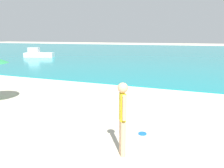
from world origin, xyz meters
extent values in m
cube|color=teal|center=(0.00, 44.41, 0.03)|extent=(160.00, 60.00, 0.06)
cylinder|color=#DDAD84|center=(1.87, 7.59, 0.42)|extent=(0.11, 0.11, 0.85)
cylinder|color=#DDAD84|center=(1.95, 7.47, 0.42)|extent=(0.11, 0.11, 0.85)
cube|color=yellow|center=(1.91, 7.53, 1.16)|extent=(0.20, 0.23, 0.63)
sphere|color=#DDAD84|center=(1.91, 7.53, 1.61)|extent=(0.23, 0.23, 0.23)
cylinder|color=#DDAD84|center=(1.82, 7.66, 1.20)|extent=(0.08, 0.08, 0.56)
cylinder|color=#DDAD84|center=(1.99, 7.40, 1.20)|extent=(0.08, 0.08, 0.56)
cylinder|color=blue|center=(2.10, 8.76, 0.01)|extent=(0.24, 0.24, 0.03)
cube|color=white|center=(-15.93, 26.08, 0.36)|extent=(3.94, 2.40, 0.60)
cube|color=silver|center=(-16.56, 25.86, 1.00)|extent=(1.56, 1.25, 0.68)
camera|label=1|loc=(3.34, 3.21, 2.70)|focal=34.31mm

